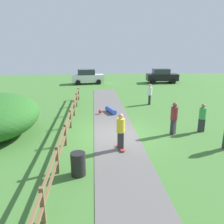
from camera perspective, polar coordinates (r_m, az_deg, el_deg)
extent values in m
plane|color=#427533|center=(12.69, 0.90, -5.62)|extent=(60.00, 60.00, 0.00)
cube|color=#605E5B|center=(12.69, 0.90, -5.58)|extent=(2.40, 28.00, 0.02)
cube|color=brown|center=(6.88, -17.10, -21.53)|extent=(0.12, 0.12, 1.10)
cube|color=brown|center=(9.02, -13.67, -11.66)|extent=(0.12, 0.12, 1.10)
cube|color=brown|center=(11.34, -11.72, -5.67)|extent=(0.12, 0.12, 1.10)
cube|color=brown|center=(13.75, -10.47, -1.75)|extent=(0.12, 0.12, 1.10)
cube|color=brown|center=(16.21, -9.60, 1.00)|extent=(0.12, 0.12, 1.10)
cube|color=brown|center=(18.70, -8.96, 3.02)|extent=(0.12, 0.12, 1.10)
cube|color=brown|center=(21.20, -8.47, 4.56)|extent=(0.12, 0.12, 1.10)
cube|color=brown|center=(12.55, -11.02, -3.74)|extent=(0.08, 18.00, 0.09)
cube|color=brown|center=(12.41, -11.13, -1.78)|extent=(0.08, 18.00, 0.09)
cylinder|color=black|center=(8.79, -8.54, -12.85)|extent=(0.56, 0.56, 0.90)
cube|color=#B23326|center=(10.84, 2.14, -9.00)|extent=(0.38, 0.82, 0.02)
cylinder|color=silver|center=(11.07, 1.27, -8.68)|extent=(0.04, 0.07, 0.06)
cylinder|color=silver|center=(11.12, 2.00, -8.57)|extent=(0.04, 0.07, 0.06)
cylinder|color=silver|center=(10.60, 2.29, -9.87)|extent=(0.04, 0.07, 0.06)
cylinder|color=silver|center=(10.65, 3.06, -9.75)|extent=(0.04, 0.07, 0.06)
cube|color=#2D2D33|center=(10.68, 2.17, -7.04)|extent=(0.27, 0.36, 0.78)
cylinder|color=yellow|center=(10.42, 2.21, -3.40)|extent=(0.46, 0.46, 0.65)
sphere|color=tan|center=(10.28, 2.23, -1.06)|extent=(0.23, 0.23, 0.23)
cylinder|color=blue|center=(16.68, -0.31, 0.41)|extent=(0.78, 1.46, 0.36)
sphere|color=red|center=(16.40, -2.99, 0.11)|extent=(0.26, 0.26, 0.26)
cube|color=#BF8C19|center=(12.87, 2.65, -4.89)|extent=(0.48, 0.82, 0.02)
cylinder|color=silver|center=(13.15, 2.63, -4.61)|extent=(0.05, 0.07, 0.06)
cylinder|color=silver|center=(13.12, 3.27, -4.67)|extent=(0.05, 0.07, 0.06)
cylinder|color=silver|center=(12.65, 2.01, -5.46)|extent=(0.05, 0.07, 0.06)
cylinder|color=silver|center=(12.61, 2.67, -5.53)|extent=(0.05, 0.07, 0.06)
cube|color=#2D2D33|center=(13.00, 15.18, -3.65)|extent=(0.37, 0.37, 0.85)
cylinder|color=maroon|center=(12.77, 15.43, -0.34)|extent=(0.54, 0.54, 0.71)
sphere|color=brown|center=(12.65, 15.59, 1.77)|extent=(0.26, 0.26, 0.26)
cube|color=#2D2D33|center=(13.93, 21.62, -3.11)|extent=(0.35, 0.25, 0.77)
cylinder|color=green|center=(13.73, 21.91, -0.30)|extent=(0.43, 0.43, 0.65)
sphere|color=#9E704C|center=(13.62, 22.10, 1.47)|extent=(0.23, 0.23, 0.23)
cube|color=#2D2D33|center=(19.45, 9.42, 3.07)|extent=(0.27, 0.36, 0.82)
cylinder|color=white|center=(19.30, 9.52, 5.24)|extent=(0.46, 0.46, 0.68)
sphere|color=tan|center=(19.22, 9.58, 6.59)|extent=(0.25, 0.25, 0.25)
cube|color=silver|center=(30.71, -6.13, 8.54)|extent=(4.35, 2.12, 0.90)
cube|color=#2D333D|center=(30.60, -6.55, 10.01)|extent=(2.35, 1.78, 0.70)
cylinder|color=black|center=(31.76, -3.78, 8.02)|extent=(0.66, 0.30, 0.64)
cylinder|color=black|center=(30.03, -3.38, 7.57)|extent=(0.66, 0.30, 0.64)
cylinder|color=black|center=(31.57, -8.70, 7.82)|extent=(0.66, 0.30, 0.64)
cylinder|color=black|center=(29.83, -8.57, 7.36)|extent=(0.66, 0.30, 0.64)
cube|color=black|center=(32.09, 12.53, 8.57)|extent=(4.29, 1.93, 0.90)
cube|color=#2D333D|center=(31.95, 12.26, 10.00)|extent=(2.28, 1.68, 0.70)
cylinder|color=black|center=(33.33, 14.40, 7.93)|extent=(0.65, 0.27, 0.64)
cylinder|color=black|center=(31.66, 15.25, 7.47)|extent=(0.65, 0.27, 0.64)
cylinder|color=black|center=(32.71, 9.80, 8.05)|extent=(0.65, 0.27, 0.64)
cylinder|color=black|center=(31.00, 10.42, 7.60)|extent=(0.65, 0.27, 0.64)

